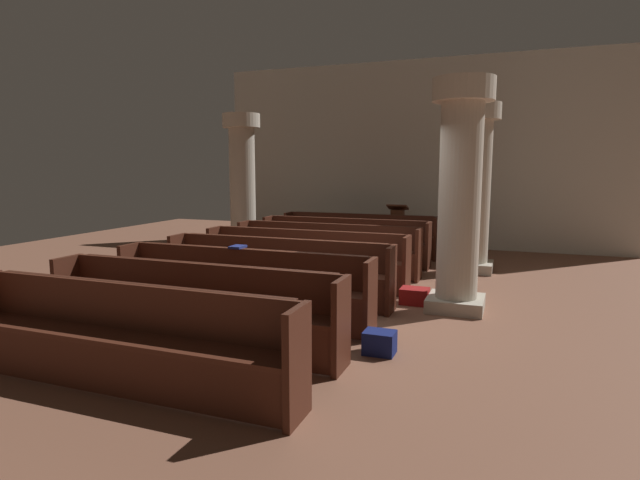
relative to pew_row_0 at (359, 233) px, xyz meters
The scene contains 17 objects.
ground_plane 4.32m from the pew_row_0, 77.89° to the right, with size 19.20×19.20×0.00m, color brown.
back_wall 2.73m from the pew_row_0, 64.46° to the left, with size 10.00×0.16×4.50m, color beige.
pew_row_0 is the anchor object (origin of this frame).
pew_row_1 1.06m from the pew_row_0, 90.00° to the right, with size 3.44×0.46×0.91m.
pew_row_2 2.12m from the pew_row_0, 90.00° to the right, with size 3.44×0.46×0.91m.
pew_row_3 3.18m from the pew_row_0, 90.00° to the right, with size 3.44×0.47×0.91m.
pew_row_4 4.23m from the pew_row_0, 90.00° to the right, with size 3.44×0.46×0.91m.
pew_row_5 5.29m from the pew_row_0, 90.00° to the right, with size 3.44×0.46×0.91m.
pew_row_6 6.35m from the pew_row_0, 90.00° to the right, with size 3.44×0.47×0.91m.
pew_row_7 7.41m from the pew_row_0, 90.00° to the right, with size 3.44×0.46×0.91m.
pillar_aisle_side 2.89m from the pew_row_0, 20.62° to the right, with size 0.81×0.81×3.10m.
pillar_far_side 2.81m from the pew_row_0, 161.46° to the right, with size 0.81×0.81×3.10m.
pillar_aisle_rear 4.66m from the pew_row_0, 56.52° to the right, with size 0.81×0.81×3.10m.
lectern 1.27m from the pew_row_0, 60.62° to the left, with size 0.48×0.45×1.08m.
hymn_book 5.12m from the pew_row_0, 91.59° to the right, with size 0.17×0.22×0.03m, color navy.
kneeler_box_red 4.15m from the pew_row_0, 62.50° to the right, with size 0.40×0.31×0.23m, color maroon.
kneeler_box_navy 6.11m from the pew_row_0, 71.59° to the right, with size 0.33×0.26×0.24m, color navy.
Camera 1 is at (2.26, -6.65, 1.95)m, focal length 28.78 mm.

